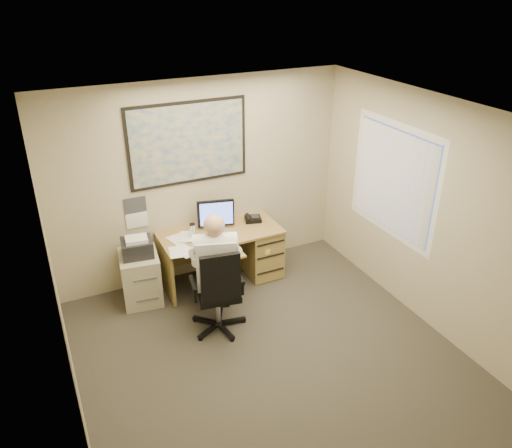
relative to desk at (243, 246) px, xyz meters
name	(u,v)px	position (x,y,z in m)	size (l,w,h in m)	color
room_shell	(281,261)	(-0.43, -1.90, 0.91)	(4.00, 4.50, 2.70)	#333028
desk	(243,246)	(0.00, 0.00, 0.00)	(1.60, 0.97, 1.14)	#9D7B43
world_map	(188,143)	(-0.58, 0.33, 1.46)	(1.56, 0.03, 1.06)	#1E4C93
wall_calendar	(136,213)	(-1.33, 0.34, 0.64)	(0.28, 0.01, 0.42)	white
window_blinds	(393,180)	(1.54, -1.10, 1.11)	(0.06, 1.40, 1.30)	beige
filing_cabinet	(140,273)	(-1.44, 0.00, -0.05)	(0.54, 0.63, 0.92)	#B2AC8F
office_chair	(220,306)	(-0.75, -1.01, -0.11)	(0.78, 0.78, 1.13)	black
person	(215,273)	(-0.76, -0.93, 0.29)	(0.62, 0.89, 1.48)	white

